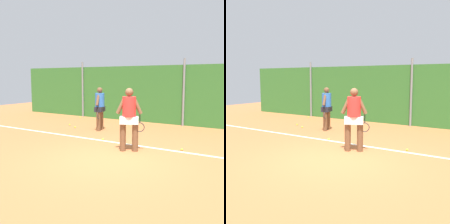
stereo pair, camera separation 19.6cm
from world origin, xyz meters
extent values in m
plane|color=#B76638|center=(0.00, 1.84, 0.00)|extent=(30.40, 30.40, 0.00)
cube|color=#33702D|center=(0.00, 6.27, 1.37)|extent=(19.76, 0.25, 2.74)
cylinder|color=gray|center=(-5.70, 6.09, 1.51)|extent=(0.10, 0.10, 3.02)
cylinder|color=gray|center=(0.00, 6.09, 1.51)|extent=(0.10, 0.10, 3.02)
cube|color=white|center=(0.00, 1.69, 0.00)|extent=(14.44, 0.10, 0.01)
cylinder|color=brown|center=(-0.17, 0.91, 0.41)|extent=(0.18, 0.18, 0.82)
cylinder|color=brown|center=(0.16, 1.07, 0.41)|extent=(0.18, 0.18, 0.82)
cube|color=white|center=(-0.01, 0.99, 0.93)|extent=(0.63, 0.53, 0.22)
cylinder|color=red|center=(-0.01, 0.99, 1.33)|extent=(0.40, 0.40, 0.58)
sphere|color=brown|center=(-0.01, 0.99, 1.75)|extent=(0.24, 0.24, 0.24)
cylinder|color=brown|center=(-0.21, 0.89, 1.37)|extent=(0.31, 0.21, 0.56)
cylinder|color=brown|center=(0.20, 1.09, 1.37)|extent=(0.31, 0.21, 0.56)
cylinder|color=black|center=(0.25, 1.17, 0.98)|extent=(0.03, 0.03, 0.28)
torus|color=#26262B|center=(0.25, 1.17, 0.71)|extent=(0.27, 0.15, 0.28)
cylinder|color=brown|center=(-2.63, 3.40, 0.39)|extent=(0.17, 0.17, 0.78)
cylinder|color=brown|center=(-2.55, 3.06, 0.39)|extent=(0.17, 0.17, 0.78)
cube|color=#23232D|center=(-2.59, 3.23, 0.88)|extent=(0.42, 0.58, 0.21)
cylinder|color=blue|center=(-2.59, 3.23, 1.26)|extent=(0.38, 0.38, 0.55)
sphere|color=brown|center=(-2.59, 3.23, 1.66)|extent=(0.22, 0.22, 0.22)
cylinder|color=brown|center=(-2.64, 3.44, 1.30)|extent=(0.16, 0.31, 0.52)
cylinder|color=brown|center=(-2.54, 3.02, 1.30)|extent=(0.16, 0.31, 0.52)
cylinder|color=black|center=(-2.47, 2.95, 0.93)|extent=(0.03, 0.03, 0.28)
torus|color=#26262B|center=(-2.47, 2.95, 0.66)|extent=(0.09, 0.28, 0.28)
sphere|color=#CCDB33|center=(1.32, 1.86, 0.03)|extent=(0.07, 0.07, 0.07)
sphere|color=#CCDB33|center=(-5.53, 5.61, 0.03)|extent=(0.07, 0.07, 0.07)
sphere|color=#CCDB33|center=(-3.78, 3.07, 0.03)|extent=(0.07, 0.07, 0.07)
sphere|color=#CCDB33|center=(-1.47, 1.77, 0.03)|extent=(0.07, 0.07, 0.07)
sphere|color=#CCDB33|center=(-4.41, 3.45, 0.03)|extent=(0.07, 0.07, 0.07)
camera|label=1|loc=(3.77, -6.02, 2.16)|focal=44.01mm
camera|label=2|loc=(3.93, -5.92, 2.16)|focal=44.01mm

